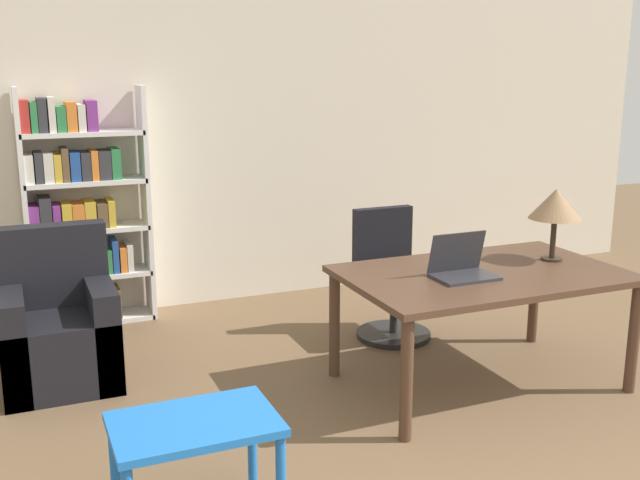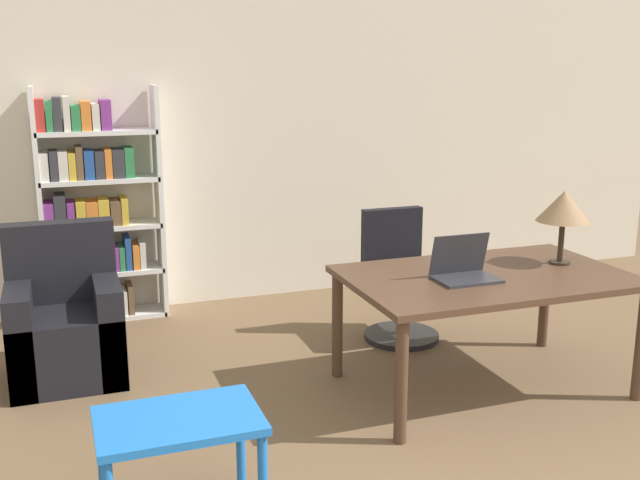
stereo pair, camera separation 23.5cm
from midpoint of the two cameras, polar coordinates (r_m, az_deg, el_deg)
The scene contains 8 objects.
wall_back at distance 6.39m, azimuth -2.83°, elevation 7.56°, with size 8.00×0.06×2.70m.
desk at distance 4.71m, azimuth 13.95°, elevation -3.47°, with size 1.71×1.06×0.74m.
laptop at distance 4.54m, azimuth 12.37°, elevation -2.24°, with size 0.37×0.26×0.27m.
table_lamp at distance 5.00m, azimuth 19.36°, elevation 2.35°, with size 0.34×0.34×0.47m.
office_chair at distance 5.56m, azimuth 7.25°, elevation -3.11°, with size 0.55×0.55×0.95m.
side_table_blue at distance 3.34m, azimuth -8.66°, elevation -14.44°, with size 0.70×0.47×0.52m.
armchair at distance 5.06m, azimuth -17.55°, elevation -6.43°, with size 0.69×0.65×0.99m.
bookshelf at distance 6.02m, azimuth -15.87°, elevation 1.83°, with size 0.92×0.28×1.83m.
Camera 2 is at (-1.74, -1.60, 1.99)m, focal length 42.00 mm.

